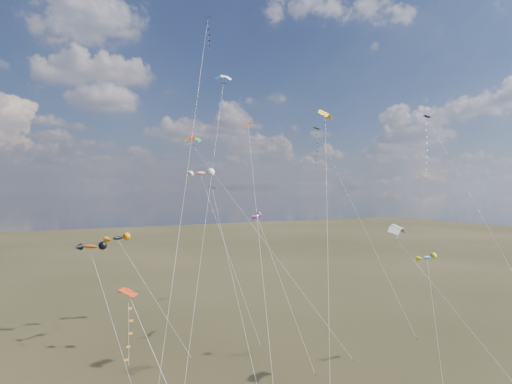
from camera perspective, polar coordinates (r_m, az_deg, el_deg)
name	(u,v)px	position (r m, az deg, el deg)	size (l,w,h in m)	color
diamond_black_high	(321,154)	(77.03, 8.09, 4.69)	(1.31, 21.95, 29.72)	black
diamond_navy_tall	(204,58)	(59.72, -6.46, 16.35)	(12.94, 19.19, 41.80)	#0E184C
diamond_black_mid	(222,231)	(51.34, -4.29, -4.84)	(1.12, 13.10, 19.77)	black
diamond_red_low	(132,334)	(30.86, -15.18, -16.80)	(4.56, 10.49, 13.13)	red
diamond_navy_right	(433,156)	(53.76, 21.22, 4.17)	(1.84, 16.93, 27.55)	#100C4B
diamond_orange_center	(255,195)	(46.64, -0.13, -0.42)	(8.12, 20.39, 27.10)	#C43303
parafoil_yellow	(325,113)	(48.84, 8.68, 9.73)	(10.67, 14.45, 28.10)	yellow
parafoil_blue_white	(223,78)	(60.93, -4.12, 14.01)	(12.04, 16.06, 34.55)	blue
parafoil_striped	(397,227)	(47.51, 17.27, -4.20)	(6.07, 13.78, 16.33)	gold
parafoil_tricolor	(194,139)	(63.18, -7.81, 6.53)	(13.42, 20.05, 26.86)	gold
novelty_black_orange	(118,238)	(60.60, -16.85, -5.56)	(7.87, 11.22, 13.67)	black
novelty_orange_black	(90,247)	(46.66, -20.01, -6.50)	(4.53, 8.90, 14.34)	#DD5D11
novelty_white_purple	(258,216)	(58.76, 0.21, -3.07)	(2.27, 14.31, 16.32)	white
novelty_redwhite_stripe	(201,174)	(66.28, -6.90, 2.30)	(4.61, 13.92, 22.34)	red
novelty_blue_yellow	(427,258)	(54.64, 20.61, -7.72)	(5.33, 6.14, 12.15)	blue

